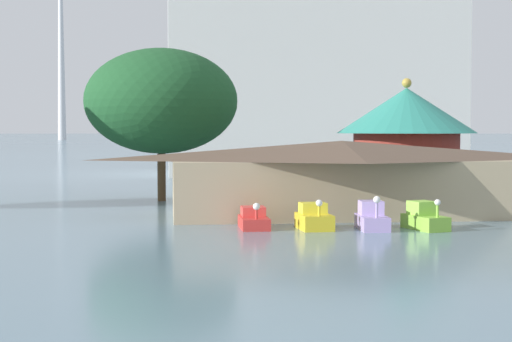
{
  "coord_description": "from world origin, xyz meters",
  "views": [
    {
      "loc": [
        -1.91,
        -14.49,
        5.11
      ],
      "look_at": [
        1.58,
        17.65,
        3.46
      ],
      "focal_mm": 57.29,
      "sensor_mm": 36.0,
      "label": 1
    }
  ],
  "objects_px": {
    "pedal_boat_lavender": "(372,218)",
    "shoreline_tree_mid": "(161,101)",
    "background_building_block": "(309,76)",
    "pedal_boat_yellow": "(314,219)",
    "green_roof_pavilion": "(406,136)",
    "pedal_boat_red": "(254,220)",
    "pedal_boat_lime": "(424,218)",
    "boathouse": "(342,176)"
  },
  "relations": [
    {
      "from": "shoreline_tree_mid",
      "to": "background_building_block",
      "type": "height_order",
      "value": "background_building_block"
    },
    {
      "from": "pedal_boat_yellow",
      "to": "shoreline_tree_mid",
      "type": "xyz_separation_m",
      "value": [
        -7.87,
        17.56,
        6.57
      ]
    },
    {
      "from": "pedal_boat_lavender",
      "to": "pedal_boat_lime",
      "type": "height_order",
      "value": "pedal_boat_lavender"
    },
    {
      "from": "green_roof_pavilion",
      "to": "background_building_block",
      "type": "bearing_deg",
      "value": 91.11
    },
    {
      "from": "pedal_boat_red",
      "to": "pedal_boat_yellow",
      "type": "height_order",
      "value": "pedal_boat_yellow"
    },
    {
      "from": "pedal_boat_lime",
      "to": "green_roof_pavilion",
      "type": "height_order",
      "value": "green_roof_pavilion"
    },
    {
      "from": "pedal_boat_lavender",
      "to": "shoreline_tree_mid",
      "type": "height_order",
      "value": "shoreline_tree_mid"
    },
    {
      "from": "pedal_boat_lavender",
      "to": "pedal_boat_yellow",
      "type": "bearing_deg",
      "value": -93.01
    },
    {
      "from": "pedal_boat_lavender",
      "to": "green_roof_pavilion",
      "type": "xyz_separation_m",
      "value": [
        6.75,
        16.66,
        4.04
      ]
    },
    {
      "from": "boathouse",
      "to": "green_roof_pavilion",
      "type": "relative_size",
      "value": 2.15
    },
    {
      "from": "boathouse",
      "to": "shoreline_tree_mid",
      "type": "height_order",
      "value": "shoreline_tree_mid"
    },
    {
      "from": "boathouse",
      "to": "background_building_block",
      "type": "height_order",
      "value": "background_building_block"
    },
    {
      "from": "pedal_boat_lime",
      "to": "boathouse",
      "type": "xyz_separation_m",
      "value": [
        -2.75,
        7.24,
        1.75
      ]
    },
    {
      "from": "pedal_boat_red",
      "to": "background_building_block",
      "type": "xyz_separation_m",
      "value": [
        12.0,
        52.4,
        10.86
      ]
    },
    {
      "from": "pedal_boat_lavender",
      "to": "background_building_block",
      "type": "relative_size",
      "value": 0.09
    },
    {
      "from": "pedal_boat_red",
      "to": "boathouse",
      "type": "relative_size",
      "value": 0.13
    },
    {
      "from": "pedal_boat_lavender",
      "to": "boathouse",
      "type": "height_order",
      "value": "boathouse"
    },
    {
      "from": "pedal_boat_yellow",
      "to": "pedal_boat_lime",
      "type": "xyz_separation_m",
      "value": [
        5.6,
        -0.67,
        0.02
      ]
    },
    {
      "from": "pedal_boat_lavender",
      "to": "background_building_block",
      "type": "bearing_deg",
      "value": 176.82
    },
    {
      "from": "pedal_boat_lavender",
      "to": "boathouse",
      "type": "relative_size",
      "value": 0.14
    },
    {
      "from": "pedal_boat_red",
      "to": "pedal_boat_lavender",
      "type": "height_order",
      "value": "pedal_boat_lavender"
    },
    {
      "from": "pedal_boat_yellow",
      "to": "background_building_block",
      "type": "xyz_separation_m",
      "value": [
        8.98,
        53.18,
        10.76
      ]
    },
    {
      "from": "pedal_boat_lime",
      "to": "background_building_block",
      "type": "distance_m",
      "value": 55.01
    },
    {
      "from": "pedal_boat_red",
      "to": "green_roof_pavilion",
      "type": "height_order",
      "value": "green_roof_pavilion"
    },
    {
      "from": "pedal_boat_red",
      "to": "pedal_boat_lime",
      "type": "distance_m",
      "value": 8.75
    },
    {
      "from": "pedal_boat_yellow",
      "to": "green_roof_pavilion",
      "type": "relative_size",
      "value": 0.25
    },
    {
      "from": "pedal_boat_lime",
      "to": "green_roof_pavilion",
      "type": "relative_size",
      "value": 0.29
    },
    {
      "from": "pedal_boat_red",
      "to": "pedal_boat_lime",
      "type": "relative_size",
      "value": 0.99
    },
    {
      "from": "pedal_boat_red",
      "to": "shoreline_tree_mid",
      "type": "distance_m",
      "value": 18.7
    },
    {
      "from": "pedal_boat_red",
      "to": "background_building_block",
      "type": "height_order",
      "value": "background_building_block"
    },
    {
      "from": "pedal_boat_lavender",
      "to": "green_roof_pavilion",
      "type": "bearing_deg",
      "value": 161.21
    },
    {
      "from": "pedal_boat_yellow",
      "to": "green_roof_pavilion",
      "type": "distance_m",
      "value": 19.43
    },
    {
      "from": "boathouse",
      "to": "shoreline_tree_mid",
      "type": "distance_m",
      "value": 16.1
    },
    {
      "from": "pedal_boat_red",
      "to": "boathouse",
      "type": "xyz_separation_m",
      "value": [
        5.88,
        5.78,
        1.87
      ]
    },
    {
      "from": "green_roof_pavilion",
      "to": "pedal_boat_lime",
      "type": "bearing_deg",
      "value": -103.51
    },
    {
      "from": "shoreline_tree_mid",
      "to": "background_building_block",
      "type": "distance_m",
      "value": 39.62
    },
    {
      "from": "pedal_boat_lime",
      "to": "background_building_block",
      "type": "height_order",
      "value": "background_building_block"
    },
    {
      "from": "pedal_boat_red",
      "to": "boathouse",
      "type": "height_order",
      "value": "boathouse"
    },
    {
      "from": "boathouse",
      "to": "green_roof_pavilion",
      "type": "xyz_separation_m",
      "value": [
        6.84,
        9.78,
        2.3
      ]
    },
    {
      "from": "pedal_boat_lavender",
      "to": "shoreline_tree_mid",
      "type": "relative_size",
      "value": 0.27
    },
    {
      "from": "shoreline_tree_mid",
      "to": "background_building_block",
      "type": "bearing_deg",
      "value": 64.68
    },
    {
      "from": "shoreline_tree_mid",
      "to": "pedal_boat_lime",
      "type": "bearing_deg",
      "value": -53.53
    }
  ]
}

